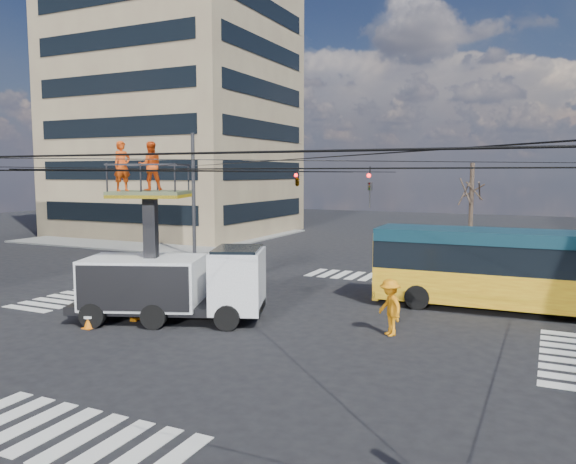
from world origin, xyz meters
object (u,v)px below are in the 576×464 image
Objects in this scene: traffic_cone at (89,319)px; worker_ground at (133,299)px; city_bus at (534,269)px; flagger at (390,307)px; utility_truck at (173,264)px.

worker_ground is (0.73, 1.47, 0.49)m from traffic_cone.
city_bus is 16.76m from traffic_cone.
traffic_cone is 0.39× the size of worker_ground.
flagger is (-4.25, -5.34, -0.77)m from city_bus.
flagger is at bearing -88.93° from worker_ground.
worker_ground reaches higher than traffic_cone.
utility_truck is 4.53× the size of worker_ground.
city_bus is at bearing 32.72° from traffic_cone.
traffic_cone is at bearing -155.28° from utility_truck.
flagger reaches higher than traffic_cone.
utility_truck is at bearing -76.25° from worker_ground.
traffic_cone is at bearing -113.58° from flagger.
flagger reaches higher than worker_ground.
worker_ground is at bearing -174.81° from utility_truck.
flagger is (9.08, 2.22, 0.15)m from worker_ground.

